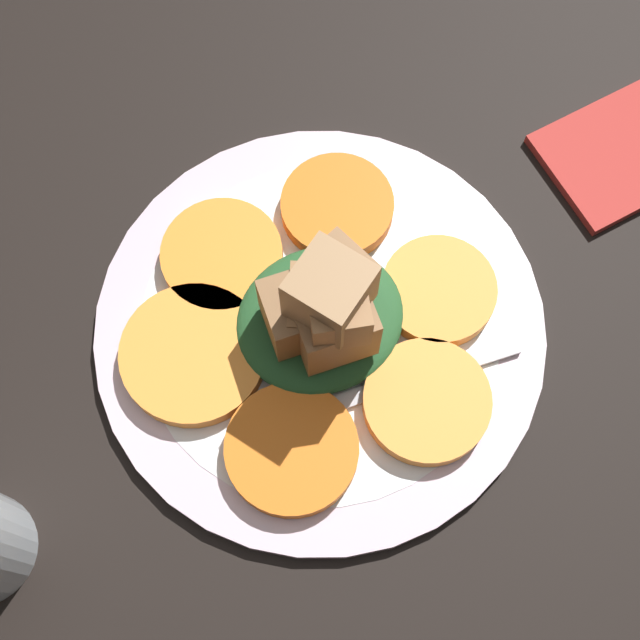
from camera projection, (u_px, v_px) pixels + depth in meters
table_slab at (320, 335)px, 62.32cm from camera, size 120.00×120.00×2.00cm
plate at (320, 328)px, 60.90cm from camera, size 30.73×30.73×1.05cm
carrot_slice_0 at (438, 291)px, 60.49cm from camera, size 7.85×7.85×1.35cm
carrot_slice_1 at (337, 207)px, 62.71cm from camera, size 7.99×7.99×1.35cm
carrot_slice_2 at (222, 256)px, 61.38cm from camera, size 8.41×8.41×1.35cm
carrot_slice_3 at (193, 355)px, 58.92cm from camera, size 9.72×9.72×1.35cm
carrot_slice_4 at (292, 449)px, 56.72cm from camera, size 8.60×8.60×1.35cm
carrot_slice_5 at (427, 402)px, 57.81cm from camera, size 8.35×8.35×1.35cm
center_pile at (323, 310)px, 56.58cm from camera, size 11.44×10.29×10.84cm
fork at (373, 392)px, 58.53cm from camera, size 19.62×5.20×0.40cm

